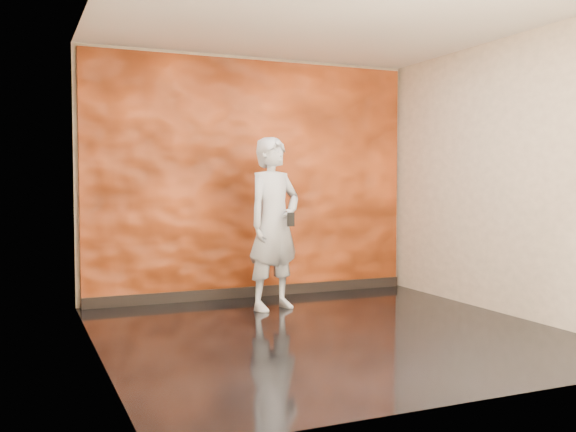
# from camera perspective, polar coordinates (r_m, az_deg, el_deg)

# --- Properties ---
(room) EXTENTS (4.02, 4.02, 2.81)m
(room) POSITION_cam_1_polar(r_m,az_deg,el_deg) (5.71, 3.69, 3.60)
(room) COLOR black
(room) RESTS_ON ground
(feature_wall) EXTENTS (3.90, 0.06, 2.75)m
(feature_wall) POSITION_cam_1_polar(r_m,az_deg,el_deg) (7.51, -3.10, 3.31)
(feature_wall) COLOR orange
(feature_wall) RESTS_ON ground
(baseboard) EXTENTS (3.90, 0.04, 0.12)m
(baseboard) POSITION_cam_1_polar(r_m,az_deg,el_deg) (7.58, -2.96, -6.72)
(baseboard) COLOR black
(baseboard) RESTS_ON ground
(man) EXTENTS (0.77, 0.63, 1.81)m
(man) POSITION_cam_1_polar(r_m,az_deg,el_deg) (6.75, -1.26, -0.68)
(man) COLOR #A6ABB5
(man) RESTS_ON ground
(phone) EXTENTS (0.08, 0.02, 0.14)m
(phone) POSITION_cam_1_polar(r_m,az_deg,el_deg) (6.52, 0.26, -0.31)
(phone) COLOR black
(phone) RESTS_ON man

